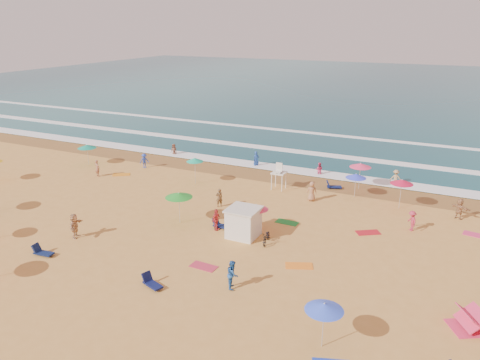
% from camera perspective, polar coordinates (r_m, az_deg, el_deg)
% --- Properties ---
extents(ground, '(220.00, 220.00, 0.00)m').
position_cam_1_polar(ground, '(35.60, -2.78, -5.31)').
color(ground, gold).
rests_on(ground, ground).
extents(ocean, '(220.00, 140.00, 0.18)m').
position_cam_1_polar(ocean, '(114.53, 17.90, 10.58)').
color(ocean, '#0C4756').
rests_on(ocean, ground).
extents(wet_sand, '(220.00, 220.00, 0.00)m').
position_cam_1_polar(wet_sand, '(46.22, 4.57, 0.41)').
color(wet_sand, olive).
rests_on(wet_sand, ground).
extents(surf_foam, '(200.00, 18.70, 0.05)m').
position_cam_1_polar(surf_foam, '(54.18, 7.97, 3.15)').
color(surf_foam, white).
rests_on(surf_foam, ground).
extents(cabana, '(2.00, 2.00, 2.00)m').
position_cam_1_polar(cabana, '(33.14, 0.42, -5.29)').
color(cabana, silver).
rests_on(cabana, ground).
extents(cabana_roof, '(2.20, 2.20, 0.12)m').
position_cam_1_polar(cabana_roof, '(32.72, 0.42, -3.59)').
color(cabana_roof, silver).
rests_on(cabana_roof, cabana).
extents(bicycle, '(0.89, 1.81, 0.91)m').
position_cam_1_polar(bicycle, '(32.43, 3.25, -6.94)').
color(bicycle, black).
rests_on(bicycle, ground).
extents(lifeguard_stand, '(1.20, 1.20, 2.10)m').
position_cam_1_polar(lifeguard_stand, '(42.51, 4.76, 0.23)').
color(lifeguard_stand, white).
rests_on(lifeguard_stand, ground).
extents(beach_umbrellas, '(53.32, 28.29, 0.80)m').
position_cam_1_polar(beach_umbrellas, '(34.27, -0.57, -2.45)').
color(beach_umbrellas, '#16B98C').
rests_on(beach_umbrellas, ground).
extents(loungers, '(53.16, 23.21, 0.34)m').
position_cam_1_polar(loungers, '(30.71, 2.72, -9.08)').
color(loungers, '#0F164B').
rests_on(loungers, ground).
extents(towels, '(47.24, 19.29, 0.03)m').
position_cam_1_polar(towels, '(34.94, -8.17, -5.94)').
color(towels, red).
rests_on(towels, ground).
extents(beachgoers, '(46.05, 27.58, 2.05)m').
position_cam_1_polar(beachgoers, '(37.97, -1.21, -2.44)').
color(beachgoers, '#224AA2').
rests_on(beachgoers, ground).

